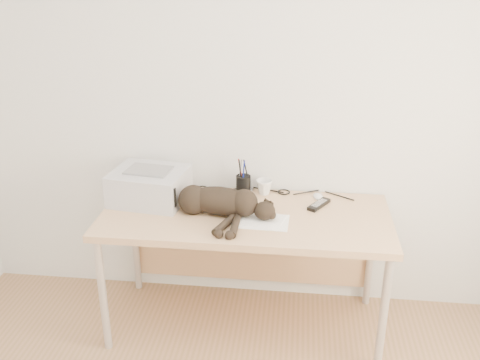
# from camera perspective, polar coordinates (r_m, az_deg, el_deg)

# --- Properties ---
(wall_back) EXTENTS (3.50, 0.00, 3.50)m
(wall_back) POSITION_cam_1_polar(r_m,az_deg,el_deg) (3.11, 1.33, 8.63)
(wall_back) COLOR silver
(wall_back) RESTS_ON floor
(desk) EXTENTS (1.60, 0.70, 0.74)m
(desk) POSITION_cam_1_polar(r_m,az_deg,el_deg) (3.10, 0.74, -5.14)
(desk) COLOR tan
(desk) RESTS_ON floor
(printer) EXTENTS (0.45, 0.40, 0.19)m
(printer) POSITION_cam_1_polar(r_m,az_deg,el_deg) (3.13, -9.61, -0.58)
(printer) COLOR #BCBDC2
(printer) RESTS_ON desk
(papers) EXTENTS (0.33, 0.26, 0.01)m
(papers) POSITION_cam_1_polar(r_m,az_deg,el_deg) (2.89, 2.17, -4.31)
(papers) COLOR white
(papers) RESTS_ON desk
(cat) EXTENTS (0.73, 0.39, 0.17)m
(cat) POSITION_cam_1_polar(r_m,az_deg,el_deg) (2.93, -2.54, -2.41)
(cat) COLOR black
(cat) RESTS_ON desk
(mug) EXTENTS (0.14, 0.14, 0.09)m
(mug) POSITION_cam_1_polar(r_m,az_deg,el_deg) (3.19, 2.59, -0.77)
(mug) COLOR white
(mug) RESTS_ON desk
(pen_cup) EXTENTS (0.09, 0.09, 0.22)m
(pen_cup) POSITION_cam_1_polar(r_m,az_deg,el_deg) (3.18, 0.36, -0.52)
(pen_cup) COLOR black
(pen_cup) RESTS_ON desk
(remote_grey) EXTENTS (0.08, 0.19, 0.02)m
(remote_grey) POSITION_cam_1_polar(r_m,az_deg,el_deg) (3.19, 0.57, -1.46)
(remote_grey) COLOR gray
(remote_grey) RESTS_ON desk
(remote_black) EXTENTS (0.14, 0.18, 0.02)m
(remote_black) POSITION_cam_1_polar(r_m,az_deg,el_deg) (3.08, 8.42, -2.61)
(remote_black) COLOR black
(remote_black) RESTS_ON desk
(mouse) EXTENTS (0.08, 0.11, 0.03)m
(mouse) POSITION_cam_1_polar(r_m,az_deg,el_deg) (3.19, 8.35, -1.60)
(mouse) COLOR white
(mouse) RESTS_ON desk
(cable_tangle) EXTENTS (1.36, 0.08, 0.01)m
(cable_tangle) POSITION_cam_1_polar(r_m,az_deg,el_deg) (3.24, 1.16, -1.12)
(cable_tangle) COLOR black
(cable_tangle) RESTS_ON desk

